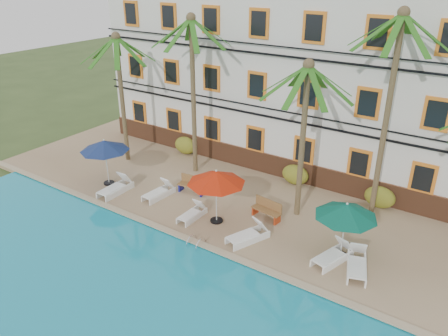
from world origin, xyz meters
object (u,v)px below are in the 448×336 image
Objects in this scene: lounger_c at (192,213)px; pool_ladder at (196,244)px; bench_left at (192,184)px; lounger_e at (333,255)px; umbrella_red at (216,178)px; lounger_f at (357,263)px; umbrella_blue at (104,146)px; umbrella_green at (346,211)px; palm_a at (120,81)px; lounger_d at (249,234)px; lounger_a at (116,187)px; palm_c at (304,119)px; palm_d at (390,94)px; lounger_b at (159,192)px; bench_right at (267,209)px; palm_b at (193,76)px.

lounger_c is 2.21m from pool_ladder.
lounger_e is at bearing -10.27° from bench_left.
umbrella_red is at bearing 18.58° from lounger_c.
umbrella_red is 6.90m from lounger_f.
umbrella_green is (12.90, 0.74, -0.08)m from umbrella_blue.
bench_left is at bearing -11.57° from palm_a.
lounger_d is 4.61m from lounger_f.
lounger_a is 12.63m from lounger_f.
palm_c reaches higher than lounger_c.
palm_d reaches higher than lounger_f.
umbrella_green is 1.92m from lounger_e.
lounger_b is at bearing -27.80° from palm_a.
lounger_a is 0.99× the size of lounger_d.
lounger_f is at bearing 7.69° from lounger_d.
palm_c reaches higher than lounger_e.
lounger_c is (-6.93, -4.98, -5.69)m from palm_d.
lounger_c is 0.79× the size of lounger_f.
palm_c is (11.49, -0.16, -0.12)m from palm_a.
lounger_f is 2.84× the size of pool_ladder.
umbrella_red reaches higher than bench_right.
palm_b reaches higher than lounger_d.
palm_c is 3.90× the size of lounger_b.
palm_c is 9.95× the size of pool_ladder.
palm_b reaches higher than lounger_b.
palm_c is 0.78× the size of palm_d.
umbrella_blue is 9.26m from bench_right.
lounger_d is (-3.72, -1.15, -1.85)m from umbrella_green.
palm_c reaches higher than lounger_b.
lounger_f is at bearing 3.66° from lounger_c.
palm_a is 10.22× the size of pool_ladder.
lounger_e is at bearing -42.39° from palm_c.
pool_ladder is (4.15, -2.34, -0.28)m from lounger_b.
umbrella_green is 11.98m from lounger_a.
lounger_b is at bearing -167.31° from bench_right.
bench_left is at bearing 179.16° from bench_right.
lounger_e is (-0.18, -4.45, -5.65)m from palm_d.
lounger_c is at bearing -2.69° from umbrella_blue.
umbrella_green reaches higher than lounger_b.
lounger_a reaches higher than bench_right.
bench_left is at bearing 34.38° from lounger_a.
palm_a is 16.19m from lounger_f.
lounger_d is at bearing -83.61° from bench_right.
lounger_d is (2.04, -0.50, -1.98)m from umbrella_red.
lounger_c is at bearing -52.19° from bench_left.
palm_d reaches higher than umbrella_red.
lounger_d is at bearing -2.53° from umbrella_blue.
pool_ladder is (6.34, -1.41, -0.31)m from lounger_a.
bench_right reaches higher than pool_ladder.
lounger_e is (12.76, 0.24, -1.93)m from umbrella_blue.
palm_c is 6.74m from lounger_c.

